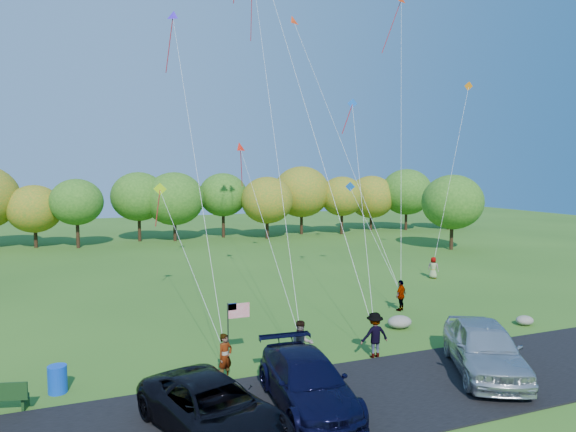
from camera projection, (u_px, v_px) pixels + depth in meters
name	position (u px, v px, depth m)	size (l,w,h in m)	color
ground	(331.00, 356.00, 21.87)	(140.00, 140.00, 0.00)	#2F5B1A
asphalt_lane	(381.00, 393.00, 18.15)	(44.00, 6.00, 0.06)	black
treeline	(190.00, 200.00, 55.29)	(76.61, 28.00, 8.06)	#321E12
minivan_dark	(213.00, 408.00, 15.18)	(2.68, 5.82, 1.62)	black
minivan_navy	(308.00, 382.00, 17.03)	(2.35, 5.77, 1.67)	black
minivan_silver	(484.00, 347.00, 19.82)	(2.37, 5.89, 2.01)	#B2B7BD
flyer_a	(225.00, 357.00, 19.30)	(0.65, 0.43, 1.78)	#4C4C59
flyer_b	(302.00, 345.00, 20.42)	(0.94, 0.73, 1.94)	#4C4C59
flyer_c	(375.00, 335.00, 21.63)	(1.25, 0.72, 1.93)	#4C4C59
flyer_d	(401.00, 295.00, 28.81)	(1.03, 0.43, 1.76)	#4C4C59
flyer_e	(433.00, 268.00, 37.44)	(0.77, 0.50, 1.57)	#4C4C59
trash_barrel	(57.00, 379.00, 18.22)	(0.66, 0.66, 0.98)	#0D40C3
flag_assembly	(235.00, 318.00, 20.88)	(0.94, 0.61, 2.54)	black
boulder_near	(400.00, 322.00, 25.68)	(1.25, 0.98, 0.63)	#A19A8C
boulder_far	(525.00, 320.00, 26.21)	(0.92, 0.76, 0.48)	gray
kites_aloft	(283.00, 13.00, 34.85)	(25.03, 8.44, 19.19)	#FF1C3C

